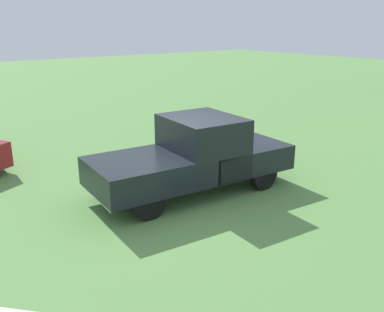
{
  "coord_description": "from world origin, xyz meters",
  "views": [
    {
      "loc": [
        5.34,
        7.62,
        3.94
      ],
      "look_at": [
        -0.52,
        -0.06,
        0.9
      ],
      "focal_mm": 40.04,
      "sensor_mm": 36.0,
      "label": 1
    }
  ],
  "objects": [
    {
      "name": "ground_plane",
      "position": [
        0.0,
        0.0,
        0.0
      ],
      "size": [
        80.0,
        80.0,
        0.0
      ],
      "primitive_type": "plane",
      "color": "#5B8C47"
    },
    {
      "name": "pickup_truck",
      "position": [
        -0.65,
        -0.05,
        0.93
      ],
      "size": [
        5.04,
        2.28,
        1.81
      ],
      "rotation": [
        0.0,
        0.0,
        6.2
      ],
      "color": "black",
      "rests_on": "ground_plane"
    }
  ]
}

